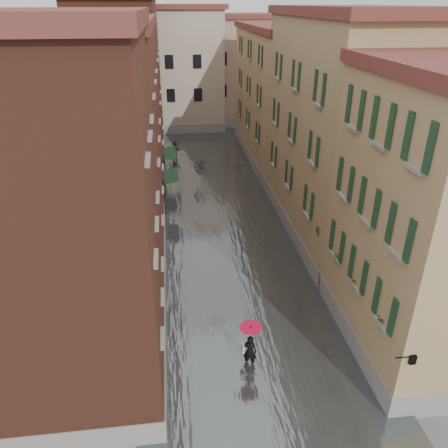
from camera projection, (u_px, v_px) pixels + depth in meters
ground at (250, 323)px, 20.81m from camera, size 120.00×120.00×0.00m
floodwater at (219, 208)px, 32.26m from camera, size 10.00×60.00×0.20m
building_left_near at (69, 231)px, 15.32m from camera, size 6.00×8.00×13.00m
building_left_mid at (106, 146)px, 25.16m from camera, size 6.00×14.00×12.50m
building_left_far at (125, 88)px, 38.09m from camera, size 6.00×16.00×14.00m
building_right_near at (438, 227)px, 17.20m from camera, size 6.00×8.00×11.50m
building_right_mid at (340, 134)px, 26.59m from camera, size 6.00×14.00×13.00m
building_right_far at (281, 98)px, 40.19m from camera, size 6.00×16.00×11.50m
building_end_cream at (169, 71)px, 51.13m from camera, size 12.00×9.00×13.00m
building_end_pink at (242, 71)px, 54.12m from camera, size 10.00×9.00×12.00m
awning_near at (170, 177)px, 31.37m from camera, size 1.09×2.86×2.80m
awning_far at (169, 154)px, 36.09m from camera, size 1.09×3.25×2.80m
wall_lantern at (411, 359)px, 14.61m from camera, size 0.71×0.22×0.35m
window_planters at (348, 263)px, 19.03m from camera, size 0.59×8.10×0.84m
pedestrian_main at (250, 342)px, 17.81m from camera, size 0.95×0.95×2.06m
pedestrian_far at (175, 151)px, 41.74m from camera, size 1.06×0.92×1.86m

